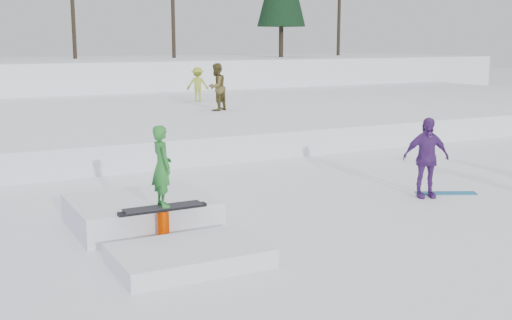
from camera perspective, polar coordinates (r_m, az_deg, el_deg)
name	(u,v)px	position (r m, az deg, el deg)	size (l,w,h in m)	color
ground	(283,241)	(11.62, 2.41, -7.18)	(120.00, 120.00, 0.00)	white
snow_berm	(26,80)	(40.02, -19.75, 6.67)	(60.00, 14.00, 2.40)	white
snow_midrise	(81,121)	(26.35, -15.30, 3.41)	(50.00, 18.00, 0.80)	white
walker_olive	(217,87)	(25.27, -3.53, 6.49)	(0.90, 0.70, 1.85)	#504520
walker_ygreen	(198,84)	(29.20, -5.20, 6.71)	(0.99, 0.57, 1.53)	#929D28
spectator_purple	(426,158)	(15.05, 14.87, 0.20)	(1.08, 0.45, 1.84)	#4F2574
loose_board_teal	(446,193)	(15.68, 16.53, -2.84)	(1.40, 0.28, 0.03)	#1B5E8A
jib_rail_feature	(153,219)	(12.00, -9.15, -5.21)	(2.60, 4.40, 2.11)	white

